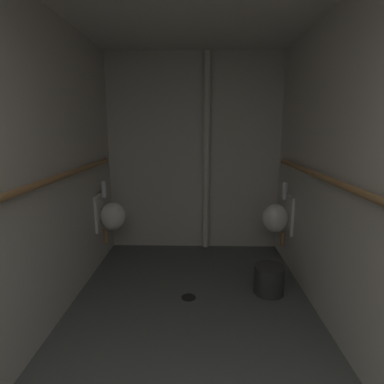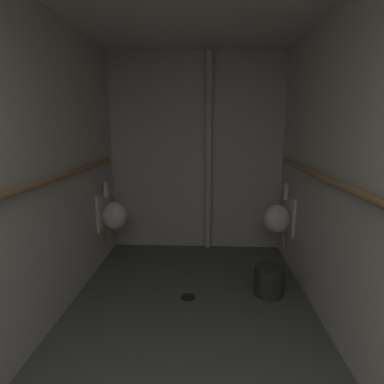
{
  "view_description": "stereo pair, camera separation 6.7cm",
  "coord_description": "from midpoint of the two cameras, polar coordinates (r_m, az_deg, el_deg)",
  "views": [
    {
      "loc": [
        0.07,
        0.26,
        1.62
      ],
      "look_at": [
        -0.0,
        3.17,
        1.01
      ],
      "focal_mm": 28.97,
      "sensor_mm": 36.0,
      "label": 1
    },
    {
      "loc": [
        0.13,
        0.26,
        1.62
      ],
      "look_at": [
        -0.0,
        3.17,
        1.01
      ],
      "focal_mm": 28.97,
      "sensor_mm": 36.0,
      "label": 2
    }
  ],
  "objects": [
    {
      "name": "wall_left",
      "position": [
        2.3,
        -30.38,
        1.54
      ],
      "size": [
        0.06,
        4.45,
        2.55
      ],
      "primitive_type": "cube",
      "color": "beige",
      "rests_on": "ground"
    },
    {
      "name": "urinal_left_mid",
      "position": [
        3.81,
        -13.88,
        -4.1
      ],
      "size": [
        0.32,
        0.3,
        0.76
      ],
      "color": "silver"
    },
    {
      "name": "wall_right",
      "position": [
        2.2,
        31.2,
        1.05
      ],
      "size": [
        0.06,
        4.45,
        2.55
      ],
      "primitive_type": "cube",
      "color": "beige",
      "rests_on": "ground"
    },
    {
      "name": "waste_bin",
      "position": [
        3.26,
        14.62,
        -15.46
      ],
      "size": [
        0.29,
        0.29,
        0.29
      ],
      "primitive_type": "cylinder",
      "color": "#2D2D2D",
      "rests_on": "ground"
    },
    {
      "name": "floor_drain",
      "position": [
        3.17,
        -0.06,
        -18.77
      ],
      "size": [
        0.14,
        0.14,
        0.01
      ],
      "primitive_type": "cylinder",
      "color": "black",
      "rests_on": "ground"
    },
    {
      "name": "floor",
      "position": [
        2.52,
        -0.31,
        -29.25
      ],
      "size": [
        2.37,
        4.45,
        0.08
      ],
      "primitive_type": "cube",
      "color": "#4C4F4C",
      "rests_on": "ground"
    },
    {
      "name": "supply_pipe_right",
      "position": [
        2.16,
        29.07,
        -0.22
      ],
      "size": [
        0.06,
        3.63,
        0.06
      ],
      "color": "#9E7042"
    },
    {
      "name": "wall_back",
      "position": [
        4.11,
        1.24,
        7.01
      ],
      "size": [
        2.37,
        0.06,
        2.55
      ],
      "primitive_type": "cube",
      "color": "beige",
      "rests_on": "ground"
    },
    {
      "name": "standpipe_back_wall",
      "position": [
        4.0,
        3.52,
        6.86
      ],
      "size": [
        0.08,
        0.08,
        2.5
      ],
      "primitive_type": "cylinder",
      "color": "beige",
      "rests_on": "ground"
    },
    {
      "name": "supply_pipe_left",
      "position": [
        2.25,
        -28.57,
        0.25
      ],
      "size": [
        0.06,
        3.72,
        0.06
      ],
      "color": "#9E7042"
    },
    {
      "name": "urinal_right_mid",
      "position": [
        3.73,
        16.17,
        -4.6
      ],
      "size": [
        0.32,
        0.3,
        0.76
      ],
      "color": "silver"
    }
  ]
}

